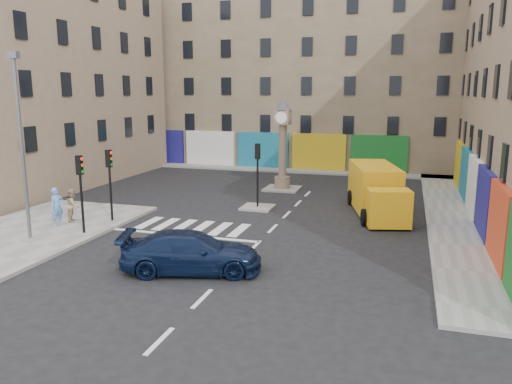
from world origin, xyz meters
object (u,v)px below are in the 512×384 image
at_px(traffic_light_left_far, 110,174).
at_px(pedestrian_blue, 57,206).
at_px(traffic_light_left_near, 81,182).
at_px(clock_pillar, 283,139).
at_px(yellow_van, 376,190).
at_px(navy_sedan, 191,252).
at_px(traffic_light_island, 258,165).
at_px(lamp_post, 21,137).
at_px(pedestrian_tan, 73,205).

distance_m(traffic_light_left_far, pedestrian_blue, 3.03).
height_order(traffic_light_left_near, traffic_light_left_far, same).
bearing_deg(clock_pillar, yellow_van, -37.28).
bearing_deg(navy_sedan, traffic_light_island, -12.97).
bearing_deg(traffic_light_left_far, traffic_light_island, 40.60).
xyz_separation_m(traffic_light_island, lamp_post, (-8.20, -9.20, 2.20)).
bearing_deg(traffic_light_island, yellow_van, 7.62).
distance_m(traffic_light_left_near, navy_sedan, 7.73).
height_order(traffic_light_island, clock_pillar, clock_pillar).
relative_size(lamp_post, pedestrian_tan, 4.91).
bearing_deg(pedestrian_blue, yellow_van, -47.70).
xyz_separation_m(traffic_light_left_near, traffic_light_left_far, (0.00, 2.40, 0.00)).
bearing_deg(clock_pillar, pedestrian_tan, -123.85).
xyz_separation_m(traffic_light_left_near, pedestrian_blue, (-2.07, 0.79, -1.51)).
bearing_deg(pedestrian_blue, traffic_light_left_far, -37.58).
bearing_deg(traffic_light_island, pedestrian_tan, -143.05).
relative_size(yellow_van, pedestrian_blue, 3.93).
relative_size(traffic_light_left_far, yellow_van, 0.49).
bearing_deg(pedestrian_blue, navy_sedan, -97.91).
distance_m(traffic_light_island, clock_pillar, 6.07).
distance_m(pedestrian_blue, pedestrian_tan, 0.95).
distance_m(traffic_light_left_near, yellow_van, 15.69).
bearing_deg(navy_sedan, traffic_light_left_near, 50.75).
height_order(lamp_post, pedestrian_blue, lamp_post).
relative_size(traffic_light_left_far, pedestrian_blue, 1.93).
bearing_deg(yellow_van, pedestrian_blue, -166.92).
bearing_deg(traffic_light_left_far, pedestrian_tan, -158.79).
relative_size(clock_pillar, navy_sedan, 1.15).
relative_size(traffic_light_left_near, navy_sedan, 0.69).
xyz_separation_m(yellow_van, pedestrian_tan, (-14.82, -7.00, -0.31)).
distance_m(traffic_light_island, pedestrian_blue, 11.02).
height_order(traffic_light_island, pedestrian_blue, traffic_light_island).
height_order(traffic_light_island, pedestrian_tan, traffic_light_island).
distance_m(clock_pillar, pedestrian_blue, 15.66).
relative_size(traffic_light_island, clock_pillar, 0.61).
xyz_separation_m(lamp_post, clock_pillar, (8.20, 15.20, -1.24)).
bearing_deg(clock_pillar, lamp_post, -118.35).
bearing_deg(lamp_post, yellow_van, 34.12).
distance_m(navy_sedan, pedestrian_tan, 9.88).
bearing_deg(yellow_van, pedestrian_tan, -169.30).
bearing_deg(traffic_light_left_near, clock_pillar, 65.45).
bearing_deg(traffic_light_island, clock_pillar, 90.00).
bearing_deg(traffic_light_island, navy_sedan, -86.74).
xyz_separation_m(traffic_light_left_far, pedestrian_tan, (-1.82, -0.70, -1.63)).
bearing_deg(traffic_light_left_far, lamp_post, -116.57).
xyz_separation_m(clock_pillar, yellow_van, (6.70, -5.10, -2.24)).
distance_m(lamp_post, navy_sedan, 9.81).
bearing_deg(pedestrian_tan, traffic_light_left_far, -93.72).
height_order(traffic_light_left_near, yellow_van, traffic_light_left_near).
bearing_deg(yellow_van, traffic_light_left_near, -160.81).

